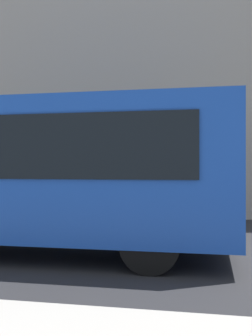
{
  "coord_description": "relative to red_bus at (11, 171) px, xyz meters",
  "views": [
    {
      "loc": [
        0.87,
        8.07,
        1.73
      ],
      "look_at": [
        2.51,
        0.03,
        1.74
      ],
      "focal_mm": 44.13,
      "sensor_mm": 36.0,
      "label": 1
    }
  ],
  "objects": [
    {
      "name": "building_facade_far",
      "position": [
        -4.87,
        -7.1,
        4.3
      ],
      "size": [
        28.0,
        1.55,
        12.0
      ],
      "color": "#A89E8E",
      "rests_on": "ground_plane"
    },
    {
      "name": "red_bus",
      "position": [
        0.0,
        0.0,
        0.0
      ],
      "size": [
        9.05,
        2.54,
        3.08
      ],
      "color": "#1947AD",
      "rests_on": "ground_plane"
    }
  ]
}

